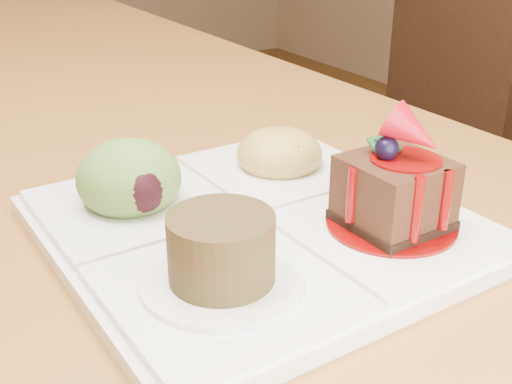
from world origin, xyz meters
TOP-DOWN VIEW (x-y plane):
  - chair_right at (0.77, -0.06)m, footprint 0.49×0.49m
  - sampler_plate at (0.17, -0.54)m, footprint 0.29×0.29m

SIDE VIEW (x-z plane):
  - chair_right at x=0.77m, z-range 0.06..0.96m
  - sampler_plate at x=0.17m, z-range 0.72..0.82m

